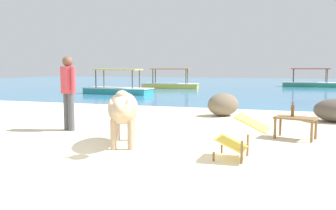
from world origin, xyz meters
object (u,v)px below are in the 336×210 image
object	(u,v)px
low_bench_table	(296,121)
boat_yellow	(170,84)
cow	(123,109)
boat_teal	(118,89)
person_standing	(68,87)
boat_green	(309,83)
bottle	(293,110)
deck_chair_far	(242,134)

from	to	relation	value
low_bench_table	boat_yellow	distance (m)	16.76
cow	boat_teal	distance (m)	12.54
cow	person_standing	distance (m)	2.08
low_bench_table	person_standing	distance (m)	4.78
boat_green	bottle	bearing A→B (deg)	84.96
low_bench_table	boat_green	world-z (taller)	boat_green
low_bench_table	cow	bearing A→B (deg)	-136.44
cow	person_standing	bearing A→B (deg)	-140.98
boat_yellow	cow	bearing A→B (deg)	-82.77
cow	deck_chair_far	distance (m)	2.16
boat_teal	bottle	bearing A→B (deg)	136.07
cow	deck_chair_far	bearing A→B (deg)	59.92
bottle	boat_green	distance (m)	19.70
low_bench_table	person_standing	bearing A→B (deg)	-158.01
deck_chair_far	bottle	bearing A→B (deg)	-107.56
low_bench_table	deck_chair_far	distance (m)	2.06
deck_chair_far	boat_teal	size ratio (longest dim) A/B	0.21
bottle	boat_green	bearing A→B (deg)	85.68
cow	boat_green	world-z (taller)	boat_green
cow	boat_teal	size ratio (longest dim) A/B	0.47
bottle	cow	bearing A→B (deg)	-150.68
deck_chair_far	boat_teal	xyz separation A→B (m)	(-7.68, 11.56, -0.13)
boat_teal	cow	bearing A→B (deg)	121.20
boat_yellow	boat_teal	xyz separation A→B (m)	(-1.16, -5.40, 0.00)
cow	person_standing	world-z (taller)	person_standing
boat_yellow	boat_green	size ratio (longest dim) A/B	1.03
deck_chair_far	boat_yellow	world-z (taller)	boat_yellow
boat_yellow	boat_teal	world-z (taller)	same
deck_chair_far	boat_teal	distance (m)	13.88
boat_green	boat_teal	distance (m)	14.11
cow	deck_chair_far	size ratio (longest dim) A/B	2.21
low_bench_table	boat_yellow	bearing A→B (deg)	131.48
person_standing	boat_green	bearing A→B (deg)	10.82
cow	bottle	xyz separation A→B (m)	(2.87, 1.61, -0.11)
boat_green	person_standing	bearing A→B (deg)	72.41
cow	low_bench_table	size ratio (longest dim) A/B	2.08
deck_chair_far	boat_green	distance (m)	21.70
person_standing	boat_teal	world-z (taller)	person_standing
cow	person_standing	size ratio (longest dim) A/B	1.09
bottle	boat_teal	bearing A→B (deg)	131.27
cow	boat_yellow	bearing A→B (deg)	173.75
person_standing	boat_green	size ratio (longest dim) A/B	0.44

